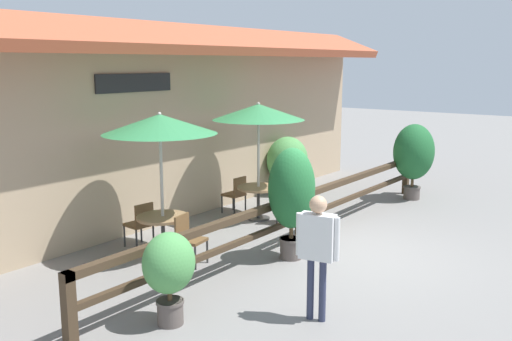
{
  "coord_description": "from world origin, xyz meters",
  "views": [
    {
      "loc": [
        -8.89,
        -4.58,
        3.39
      ],
      "look_at": [
        -0.7,
        1.57,
        1.44
      ],
      "focal_mm": 40.0,
      "sensor_mm": 36.0,
      "label": 1
    }
  ],
  "objects_px": {
    "potted_plant_corner_fern": "(414,153)",
    "pedestrian": "(317,241)",
    "patio_umbrella_near": "(160,124)",
    "chair_middle_wallside": "(236,193)",
    "dining_table_near": "(163,224)",
    "dining_table_middle": "(258,193)",
    "chair_near_wallside": "(141,222)",
    "patio_umbrella_middle": "(258,112)",
    "chair_near_streetside": "(188,237)",
    "chair_middle_streetside": "(286,202)",
    "potted_plant_small_flowering": "(169,268)",
    "potted_plant_tall_tropical": "(287,161)",
    "potted_plant_broad_leaf": "(292,192)"
  },
  "relations": [
    {
      "from": "dining_table_near",
      "to": "potted_plant_tall_tropical",
      "type": "height_order",
      "value": "potted_plant_tall_tropical"
    },
    {
      "from": "patio_umbrella_middle",
      "to": "chair_middle_streetside",
      "type": "bearing_deg",
      "value": -85.56
    },
    {
      "from": "chair_near_streetside",
      "to": "potted_plant_corner_fern",
      "type": "bearing_deg",
      "value": -20.58
    },
    {
      "from": "potted_plant_broad_leaf",
      "to": "potted_plant_corner_fern",
      "type": "relative_size",
      "value": 1.04
    },
    {
      "from": "chair_middle_streetside",
      "to": "potted_plant_small_flowering",
      "type": "height_order",
      "value": "potted_plant_small_flowering"
    },
    {
      "from": "dining_table_near",
      "to": "potted_plant_corner_fern",
      "type": "bearing_deg",
      "value": -15.66
    },
    {
      "from": "chair_near_wallside",
      "to": "dining_table_middle",
      "type": "height_order",
      "value": "chair_near_wallside"
    },
    {
      "from": "dining_table_middle",
      "to": "potted_plant_corner_fern",
      "type": "bearing_deg",
      "value": -27.6
    },
    {
      "from": "dining_table_near",
      "to": "dining_table_middle",
      "type": "bearing_deg",
      "value": 1.8
    },
    {
      "from": "potted_plant_broad_leaf",
      "to": "potted_plant_tall_tropical",
      "type": "bearing_deg",
      "value": 34.61
    },
    {
      "from": "dining_table_middle",
      "to": "chair_middle_streetside",
      "type": "distance_m",
      "value": 0.7
    },
    {
      "from": "chair_middle_wallside",
      "to": "dining_table_middle",
      "type": "bearing_deg",
      "value": 87.16
    },
    {
      "from": "potted_plant_corner_fern",
      "to": "pedestrian",
      "type": "bearing_deg",
      "value": -167.57
    },
    {
      "from": "potted_plant_broad_leaf",
      "to": "patio_umbrella_near",
      "type": "bearing_deg",
      "value": 123.08
    },
    {
      "from": "chair_near_wallside",
      "to": "patio_umbrella_middle",
      "type": "xyz_separation_m",
      "value": [
        2.89,
        -0.57,
        1.87
      ]
    },
    {
      "from": "potted_plant_small_flowering",
      "to": "patio_umbrella_middle",
      "type": "bearing_deg",
      "value": 24.0
    },
    {
      "from": "potted_plant_tall_tropical",
      "to": "patio_umbrella_near",
      "type": "bearing_deg",
      "value": -169.75
    },
    {
      "from": "potted_plant_small_flowering",
      "to": "potted_plant_corner_fern",
      "type": "bearing_deg",
      "value": 1.04
    },
    {
      "from": "patio_umbrella_near",
      "to": "chair_middle_streetside",
      "type": "distance_m",
      "value": 3.59
    },
    {
      "from": "chair_middle_wallside",
      "to": "pedestrian",
      "type": "height_order",
      "value": "pedestrian"
    },
    {
      "from": "dining_table_near",
      "to": "potted_plant_corner_fern",
      "type": "distance_m",
      "value": 7.04
    },
    {
      "from": "patio_umbrella_near",
      "to": "potted_plant_corner_fern",
      "type": "relative_size",
      "value": 1.35
    },
    {
      "from": "pedestrian",
      "to": "chair_near_wallside",
      "type": "bearing_deg",
      "value": 159.75
    },
    {
      "from": "patio_umbrella_middle",
      "to": "patio_umbrella_near",
      "type": "bearing_deg",
      "value": -178.2
    },
    {
      "from": "chair_near_streetside",
      "to": "chair_middle_streetside",
      "type": "relative_size",
      "value": 1.0
    },
    {
      "from": "dining_table_near",
      "to": "chair_middle_wallside",
      "type": "bearing_deg",
      "value": 14.54
    },
    {
      "from": "potted_plant_corner_fern",
      "to": "pedestrian",
      "type": "height_order",
      "value": "potted_plant_corner_fern"
    },
    {
      "from": "potted_plant_broad_leaf",
      "to": "pedestrian",
      "type": "bearing_deg",
      "value": -138.7
    },
    {
      "from": "patio_umbrella_near",
      "to": "chair_near_wallside",
      "type": "height_order",
      "value": "patio_umbrella_near"
    },
    {
      "from": "chair_near_streetside",
      "to": "dining_table_middle",
      "type": "bearing_deg",
      "value": 3.79
    },
    {
      "from": "chair_middle_streetside",
      "to": "potted_plant_small_flowering",
      "type": "distance_m",
      "value": 5.09
    },
    {
      "from": "potted_plant_tall_tropical",
      "to": "chair_middle_wallside",
      "type": "bearing_deg",
      "value": -175.35
    },
    {
      "from": "patio_umbrella_near",
      "to": "potted_plant_corner_fern",
      "type": "distance_m",
      "value": 7.11
    },
    {
      "from": "patio_umbrella_near",
      "to": "chair_middle_wallside",
      "type": "bearing_deg",
      "value": 14.54
    },
    {
      "from": "patio_umbrella_near",
      "to": "chair_middle_streetside",
      "type": "xyz_separation_m",
      "value": [
        3.01,
        -0.6,
        -1.87
      ]
    },
    {
      "from": "dining_table_near",
      "to": "pedestrian",
      "type": "height_order",
      "value": "pedestrian"
    },
    {
      "from": "patio_umbrella_near",
      "to": "chair_near_wallside",
      "type": "distance_m",
      "value": 1.98
    },
    {
      "from": "patio_umbrella_middle",
      "to": "chair_near_streetside",
      "type": "bearing_deg",
      "value": -165.89
    },
    {
      "from": "dining_table_middle",
      "to": "potted_plant_corner_fern",
      "type": "xyz_separation_m",
      "value": [
        3.8,
        -1.99,
        0.58
      ]
    },
    {
      "from": "patio_umbrella_near",
      "to": "chair_near_streetside",
      "type": "bearing_deg",
      "value": -94.64
    },
    {
      "from": "pedestrian",
      "to": "patio_umbrella_middle",
      "type": "bearing_deg",
      "value": 124.25
    },
    {
      "from": "dining_table_near",
      "to": "chair_middle_wallside",
      "type": "height_order",
      "value": "chair_middle_wallside"
    },
    {
      "from": "potted_plant_small_flowering",
      "to": "potted_plant_tall_tropical",
      "type": "xyz_separation_m",
      "value": [
        7.26,
        3.03,
        0.08
      ]
    },
    {
      "from": "patio_umbrella_middle",
      "to": "potted_plant_broad_leaf",
      "type": "relative_size",
      "value": 1.3
    },
    {
      "from": "chair_near_streetside",
      "to": "potted_plant_small_flowering",
      "type": "xyz_separation_m",
      "value": [
        -1.81,
        -1.39,
        0.3
      ]
    },
    {
      "from": "chair_near_wallside",
      "to": "dining_table_middle",
      "type": "bearing_deg",
      "value": 174.79
    },
    {
      "from": "patio_umbrella_middle",
      "to": "potted_plant_corner_fern",
      "type": "height_order",
      "value": "patio_umbrella_middle"
    },
    {
      "from": "patio_umbrella_near",
      "to": "potted_plant_broad_leaf",
      "type": "relative_size",
      "value": 1.3
    },
    {
      "from": "chair_middle_wallside",
      "to": "pedestrian",
      "type": "distance_m",
      "value": 5.65
    },
    {
      "from": "patio_umbrella_near",
      "to": "pedestrian",
      "type": "xyz_separation_m",
      "value": [
        -0.6,
        -3.51,
        -1.25
      ]
    }
  ]
}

